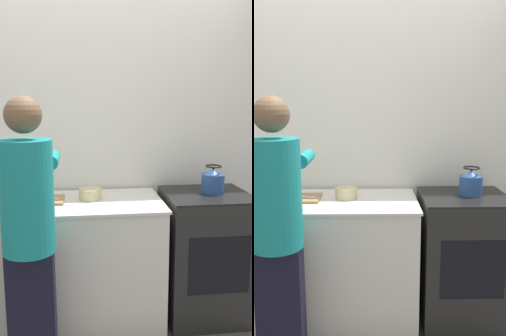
{
  "view_description": "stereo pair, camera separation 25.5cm",
  "coord_description": "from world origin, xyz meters",
  "views": [
    {
      "loc": [
        -0.16,
        -2.26,
        1.61
      ],
      "look_at": [
        0.15,
        0.23,
        1.15
      ],
      "focal_mm": 40.0,
      "sensor_mm": 36.0,
      "label": 1
    },
    {
      "loc": [
        0.1,
        -2.28,
        1.61
      ],
      "look_at": [
        0.15,
        0.23,
        1.15
      ],
      "focal_mm": 40.0,
      "sensor_mm": 36.0,
      "label": 2
    }
  ],
  "objects": [
    {
      "name": "cutting_board",
      "position": [
        -0.44,
        0.35,
        0.91
      ],
      "size": [
        0.33,
        0.25,
        0.02
      ],
      "color": "#A87A4C",
      "rests_on": "counter"
    },
    {
      "name": "canister_jar",
      "position": [
        -0.7,
        0.51,
        0.98
      ],
      "size": [
        0.12,
        0.12,
        0.15
      ],
      "color": "tan",
      "rests_on": "counter"
    },
    {
      "name": "kettle",
      "position": [
        0.8,
        0.31,
        1.02
      ],
      "size": [
        0.17,
        0.17,
        0.2
      ],
      "color": "#284C8C",
      "rests_on": "oven"
    },
    {
      "name": "bowl_prep",
      "position": [
        -0.09,
        0.36,
        0.94
      ],
      "size": [
        0.16,
        0.16,
        0.08
      ],
      "color": "#C6B789",
      "rests_on": "counter"
    },
    {
      "name": "person",
      "position": [
        -0.46,
        -0.19,
        0.9
      ],
      "size": [
        0.34,
        0.58,
        1.64
      ],
      "color": "black",
      "rests_on": "ground_plane"
    },
    {
      "name": "knife",
      "position": [
        -0.41,
        0.34,
        0.92
      ],
      "size": [
        0.2,
        0.07,
        0.01
      ],
      "rotation": [
        0.0,
        0.0,
        -0.19
      ],
      "color": "silver",
      "rests_on": "cutting_board"
    },
    {
      "name": "wall_back",
      "position": [
        0.0,
        0.72,
        1.3
      ],
      "size": [
        8.0,
        0.05,
        2.6
      ],
      "color": "white",
      "rests_on": "ground_plane"
    },
    {
      "name": "oven",
      "position": [
        0.76,
        0.29,
        0.47
      ],
      "size": [
        0.62,
        0.59,
        0.94
      ],
      "color": "black",
      "rests_on": "ground_plane"
    },
    {
      "name": "counter",
      "position": [
        -0.33,
        0.33,
        0.45
      ],
      "size": [
        1.5,
        0.68,
        0.9
      ],
      "color": "silver",
      "rests_on": "ground_plane"
    }
  ]
}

